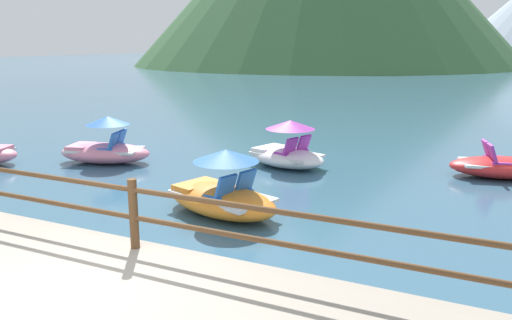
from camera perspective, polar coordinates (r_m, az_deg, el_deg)
The scene contains 6 objects.
ground_plane at distance 43.80m, azimuth 20.09°, elevation 8.17°, with size 200.00×200.00×0.00m, color #38607A.
dock_railing at distance 6.87m, azimuth -13.61°, elevation -5.03°, with size 23.92×0.12×0.95m.
pedal_boat_0 at distance 9.30m, azimuth -3.82°, elevation -3.70°, with size 2.68×1.90×1.23m.
pedal_boat_1 at distance 12.89m, azimuth 3.48°, elevation 1.03°, with size 2.44×1.89×1.20m.
pedal_boat_4 at distance 13.85m, azimuth -16.56°, elevation 1.32°, with size 2.63×1.82×1.23m.
pedal_boat_5 at distance 13.19m, azimuth 26.18°, elevation -0.67°, with size 2.69×1.80×0.83m.
Camera 1 is at (4.18, -3.49, 3.06)m, focal length 35.66 mm.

